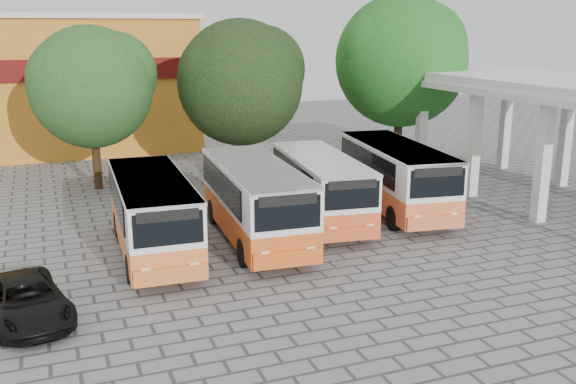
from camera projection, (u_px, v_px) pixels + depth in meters
name	position (u px, v px, depth m)	size (l,w,h in m)	color
ground	(388.00, 261.00, 21.24)	(90.00, 90.00, 0.00)	slate
terminal_shelter	(561.00, 90.00, 27.30)	(6.80, 15.80, 5.40)	silver
shophouse_block	(26.00, 83.00, 39.82)	(20.40, 10.40, 8.30)	#C5781C
bus_far_left	(152.00, 210.00, 21.51)	(2.54, 7.49, 2.67)	orange
bus_centre_left	(255.00, 197.00, 22.90)	(2.82, 7.88, 2.79)	#DD5614
bus_centre_right	(321.00, 184.00, 25.26)	(3.06, 7.51, 2.62)	#DF5122
bus_far_right	(395.00, 173.00, 26.64)	(3.45, 8.09, 2.81)	orange
tree_left	(92.00, 83.00, 29.59)	(5.92, 5.64, 7.65)	#392512
tree_middle	(242.00, 78.00, 31.18)	(6.44, 6.13, 7.97)	#422D19
tree_right	(402.00, 56.00, 34.14)	(7.38, 7.03, 9.29)	#3B2B1B
parked_car	(27.00, 300.00, 16.83)	(1.85, 4.01, 1.11)	black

